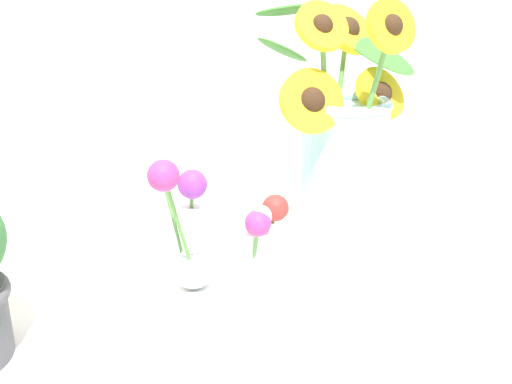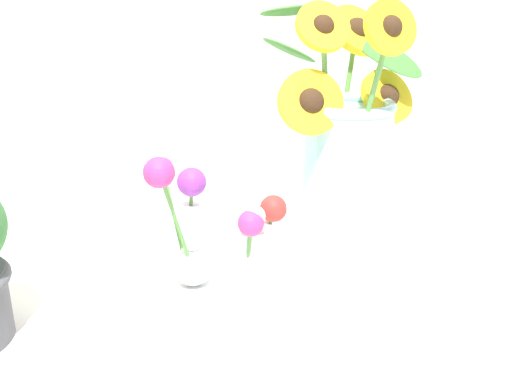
% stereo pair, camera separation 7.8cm
% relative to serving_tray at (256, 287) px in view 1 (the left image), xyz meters
% --- Properties ---
extents(ground_plane, '(6.00, 6.00, 0.00)m').
position_rel_serving_tray_xyz_m(ground_plane, '(0.03, -0.10, -0.01)').
color(ground_plane, silver).
extents(serving_tray, '(0.43, 0.43, 0.02)m').
position_rel_serving_tray_xyz_m(serving_tray, '(0.00, 0.00, 0.00)').
color(serving_tray, white).
rests_on(serving_tray, ground_plane).
extents(mason_jar_sunflowers, '(0.23, 0.23, 0.39)m').
position_rel_serving_tray_xyz_m(mason_jar_sunflowers, '(0.12, -0.02, 0.17)').
color(mason_jar_sunflowers, '#9ED1D6').
rests_on(mason_jar_sunflowers, serving_tray).
extents(vase_small_center, '(0.08, 0.08, 0.14)m').
position_rel_serving_tray_xyz_m(vase_small_center, '(-0.02, -0.04, 0.08)').
color(vase_small_center, white).
rests_on(vase_small_center, serving_tray).
extents(vase_bulb_right, '(0.09, 0.10, 0.20)m').
position_rel_serving_tray_xyz_m(vase_bulb_right, '(-0.09, 0.02, 0.10)').
color(vase_bulb_right, white).
rests_on(vase_bulb_right, serving_tray).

